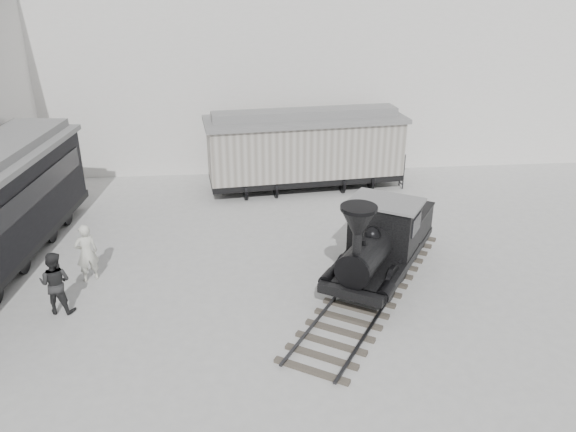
{
  "coord_description": "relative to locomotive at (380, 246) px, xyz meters",
  "views": [
    {
      "loc": [
        -2.39,
        -11.3,
        8.68
      ],
      "look_at": [
        -0.94,
        3.96,
        2.0
      ],
      "focal_mm": 35.0,
      "sensor_mm": 36.0,
      "label": 1
    }
  ],
  "objects": [
    {
      "name": "ground",
      "position": [
        -1.77,
        -3.4,
        -1.16
      ],
      "size": [
        90.0,
        90.0,
        0.0
      ],
      "primitive_type": "plane",
      "color": "#9E9E9B"
    },
    {
      "name": "north_wall",
      "position": [
        -1.77,
        11.59,
        4.4
      ],
      "size": [
        34.0,
        2.51,
        11.0
      ],
      "color": "silver",
      "rests_on": "ground"
    },
    {
      "name": "locomotive",
      "position": [
        0.0,
        0.0,
        0.0
      ],
      "size": [
        6.36,
        8.53,
        3.13
      ],
      "rotation": [
        0.0,
        0.0,
        -0.56
      ],
      "color": "#3E3732",
      "rests_on": "ground"
    },
    {
      "name": "boxcar",
      "position": [
        -1.26,
        8.19,
        0.65
      ],
      "size": [
        8.64,
        3.49,
        3.45
      ],
      "rotation": [
        0.0,
        0.0,
        0.11
      ],
      "color": "black",
      "rests_on": "ground"
    },
    {
      "name": "visitor_a",
      "position": [
        -8.78,
        0.83,
        -0.24
      ],
      "size": [
        0.8,
        0.7,
        1.84
      ],
      "primitive_type": "imported",
      "rotation": [
        0.0,
        0.0,
        3.61
      ],
      "color": "beige",
      "rests_on": "ground"
    },
    {
      "name": "visitor_b",
      "position": [
        -9.23,
        -0.87,
        -0.25
      ],
      "size": [
        0.97,
        0.8,
        1.81
      ],
      "primitive_type": "imported",
      "rotation": [
        0.0,
        0.0,
        3.0
      ],
      "color": "#272727",
      "rests_on": "ground"
    }
  ]
}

